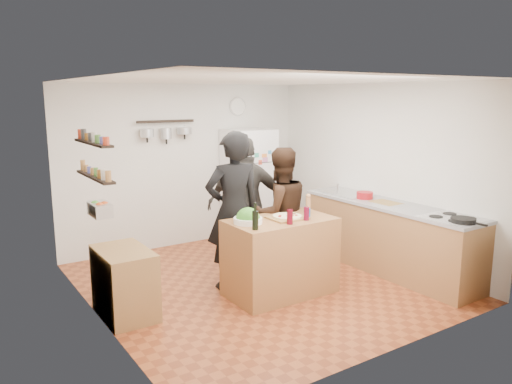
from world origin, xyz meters
TOP-DOWN VIEW (x-y plane):
  - room_shell at (0.00, 0.39)m, footprint 4.20×4.20m
  - prep_island at (0.00, -0.41)m, footprint 1.25×0.72m
  - pizza_board at (0.08, -0.43)m, footprint 0.42×0.34m
  - pizza at (0.08, -0.43)m, footprint 0.34×0.34m
  - salad_bowl at (-0.42, -0.36)m, footprint 0.33×0.33m
  - wine_bottle at (-0.50, -0.63)m, footprint 0.07×0.07m
  - wine_glass_near at (-0.05, -0.65)m, footprint 0.07×0.07m
  - wine_glass_far at (0.22, -0.61)m, footprint 0.06×0.06m
  - pepper_mill at (0.45, -0.36)m, footprint 0.06×0.06m
  - salt_canister at (0.30, -0.53)m, footprint 0.07×0.07m
  - person_left at (-0.35, 0.06)m, footprint 0.77×0.57m
  - person_center at (0.32, 0.03)m, footprint 0.93×0.78m
  - person_back at (0.16, 0.57)m, footprint 1.14×0.84m
  - counter_run at (1.70, -0.55)m, footprint 0.63×2.63m
  - stove_top at (1.70, -1.50)m, footprint 0.60×0.62m
  - skillet at (1.60, -1.71)m, footprint 0.27×0.27m
  - sink at (1.70, 0.30)m, footprint 0.50×0.80m
  - cutting_board at (1.70, -0.48)m, footprint 0.30×0.40m
  - red_bowl at (1.65, -0.14)m, footprint 0.23×0.23m
  - fridge at (0.95, 1.75)m, footprint 0.70×0.68m
  - wall_clock at (0.95, 2.08)m, footprint 0.30×0.03m
  - spice_shelf_lower at (-1.93, 0.20)m, footprint 0.12×1.00m
  - spice_shelf_upper at (-1.93, 0.20)m, footprint 0.12×1.00m
  - produce_basket at (-1.90, 0.20)m, footprint 0.18×0.35m
  - side_table at (-1.74, 0.01)m, footprint 0.50×0.80m
  - pot_rack at (-0.35, 2.00)m, footprint 0.90×0.04m

SIDE VIEW (x-z plane):
  - side_table at x=-1.74m, z-range 0.00..0.73m
  - counter_run at x=1.70m, z-range 0.00..0.90m
  - prep_island at x=0.00m, z-range 0.00..0.91m
  - person_center at x=0.32m, z-range 0.00..1.69m
  - person_back at x=0.16m, z-range 0.00..1.79m
  - fridge at x=0.95m, z-range 0.00..1.80m
  - stove_top at x=1.70m, z-range 0.90..0.92m
  - cutting_board at x=1.70m, z-range 0.90..0.92m
  - sink at x=1.70m, z-range 0.90..0.93m
  - pizza_board at x=0.08m, z-range 0.91..0.93m
  - pizza at x=0.08m, z-range 0.93..0.95m
  - salad_bowl at x=-0.42m, z-range 0.91..0.98m
  - skillet at x=1.60m, z-range 0.92..0.97m
  - person_left at x=-0.35m, z-range 0.00..1.92m
  - red_bowl at x=1.65m, z-range 0.92..1.01m
  - salt_canister at x=0.30m, z-range 0.91..1.02m
  - wine_glass_far at x=0.22m, z-range 0.91..1.07m
  - wine_glass_near at x=-0.05m, z-range 0.91..1.08m
  - pepper_mill at x=0.45m, z-range 0.91..1.11m
  - wine_bottle at x=-0.50m, z-range 0.91..1.11m
  - produce_basket at x=-1.90m, z-range 1.08..1.22m
  - room_shell at x=0.00m, z-range -0.85..3.35m
  - spice_shelf_lower at x=-1.93m, z-range 1.49..1.51m
  - spice_shelf_upper at x=-1.93m, z-range 1.84..1.86m
  - pot_rack at x=-0.35m, z-range 1.93..1.97m
  - wall_clock at x=0.95m, z-range 2.00..2.30m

